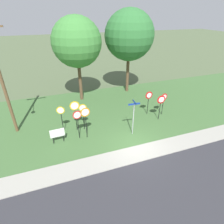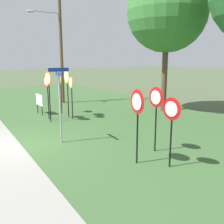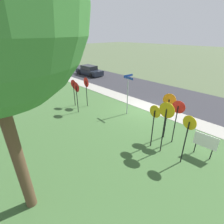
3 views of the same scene
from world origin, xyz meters
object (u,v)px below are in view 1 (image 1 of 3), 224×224
(oak_tree_right, at_px, (129,35))
(yield_sign_near_left, at_px, (164,99))
(stop_sign_near_left, at_px, (78,119))
(oak_tree_left, at_px, (77,42))
(stop_sign_far_right, at_px, (75,109))
(notice_board, at_px, (57,134))
(stop_sign_near_right, at_px, (83,111))
(stop_sign_far_center, at_px, (61,114))
(yield_sign_near_right, at_px, (161,102))
(stop_sign_far_left, at_px, (86,116))
(yield_sign_far_left, at_px, (149,98))
(street_name_post, at_px, (134,115))

(oak_tree_right, bearing_deg, yield_sign_near_left, -82.61)
(stop_sign_near_left, height_order, oak_tree_left, oak_tree_left)
(stop_sign_far_right, relative_size, oak_tree_right, 0.30)
(yield_sign_near_left, bearing_deg, stop_sign_near_left, -177.24)
(stop_sign_far_right, relative_size, notice_board, 2.23)
(oak_tree_left, bearing_deg, stop_sign_far_right, -104.62)
(stop_sign_far_right, relative_size, oak_tree_left, 0.32)
(stop_sign_near_right, xyz_separation_m, stop_sign_far_center, (-1.76, 0.03, 0.05))
(yield_sign_near_right, distance_m, oak_tree_left, 10.19)
(stop_sign_far_left, bearing_deg, stop_sign_near_left, 161.90)
(stop_sign_far_right, height_order, oak_tree_left, oak_tree_left)
(stop_sign_far_left, distance_m, oak_tree_left, 8.63)
(stop_sign_near_left, height_order, notice_board, stop_sign_near_left)
(stop_sign_far_center, distance_m, yield_sign_near_right, 8.82)
(oak_tree_left, bearing_deg, oak_tree_right, 5.04)
(stop_sign_far_left, xyz_separation_m, stop_sign_far_center, (-1.73, 1.32, -0.21))
(stop_sign_far_right, distance_m, oak_tree_left, 7.62)
(stop_sign_near_right, xyz_separation_m, yield_sign_near_right, (7.02, -0.76, 0.10))
(stop_sign_near_left, xyz_separation_m, stop_sign_near_right, (0.64, 1.17, -0.10))
(notice_board, bearing_deg, oak_tree_right, 37.02)
(yield_sign_near_right, height_order, notice_board, yield_sign_near_right)
(stop_sign_near_left, bearing_deg, stop_sign_far_left, -18.83)
(yield_sign_near_left, distance_m, yield_sign_far_left, 1.45)
(stop_sign_near_right, height_order, yield_sign_far_left, stop_sign_near_right)
(stop_sign_far_center, xyz_separation_m, notice_board, (-0.52, -1.21, -0.96))
(stop_sign_far_center, height_order, oak_tree_right, oak_tree_right)
(stop_sign_near_right, bearing_deg, stop_sign_far_right, -176.50)
(stop_sign_near_left, relative_size, stop_sign_far_right, 0.91)
(oak_tree_right, bearing_deg, stop_sign_near_right, -136.17)
(street_name_post, bearing_deg, oak_tree_left, 113.51)
(stop_sign_near_left, distance_m, stop_sign_far_center, 1.65)
(oak_tree_left, bearing_deg, notice_board, -113.97)
(stop_sign_near_right, relative_size, notice_board, 1.94)
(stop_sign_near_left, height_order, yield_sign_near_left, stop_sign_near_left)
(yield_sign_far_left, bearing_deg, oak_tree_left, 133.53)
(oak_tree_right, bearing_deg, yield_sign_near_right, -89.47)
(stop_sign_far_center, distance_m, notice_board, 1.63)
(yield_sign_near_right, distance_m, street_name_post, 3.60)
(yield_sign_near_right, xyz_separation_m, street_name_post, (-3.36, -1.30, -0.03))
(yield_sign_near_right, height_order, oak_tree_left, oak_tree_left)
(yield_sign_near_right, bearing_deg, stop_sign_near_left, -171.47)
(stop_sign_near_left, relative_size, notice_board, 2.03)
(stop_sign_near_right, relative_size, street_name_post, 0.79)
(stop_sign_far_center, bearing_deg, street_name_post, -10.94)
(oak_tree_right, bearing_deg, stop_sign_far_left, -131.26)
(street_name_post, distance_m, notice_board, 6.09)
(yield_sign_far_left, distance_m, notice_board, 8.99)
(stop_sign_near_right, bearing_deg, stop_sign_far_left, -86.59)
(stop_sign_near_right, height_order, stop_sign_far_center, stop_sign_far_center)
(notice_board, bearing_deg, oak_tree_left, 62.67)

